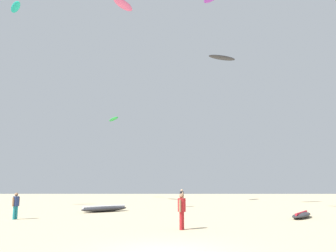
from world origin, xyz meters
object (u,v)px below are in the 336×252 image
object	(u,v)px
kite_aloft_1	(123,4)
person_foreground	(182,208)
kite_grounded_near	(105,209)
kite_aloft_0	(113,119)
person_midground	(182,196)
person_left	(16,204)
kite_grounded_mid	(301,215)
kite_aloft_3	(16,7)
kite_aloft_5	(222,58)

from	to	relation	value
kite_aloft_1	person_foreground	bearing A→B (deg)	-73.48
person_foreground	kite_grounded_near	world-z (taller)	person_foreground
kite_aloft_0	kite_aloft_1	size ratio (longest dim) A/B	0.95
person_midground	person_left	world-z (taller)	person_midground
kite_grounded_mid	kite_aloft_1	bearing A→B (deg)	133.99
kite_grounded_near	kite_aloft_3	xyz separation A→B (m)	(-15.83, 16.08, 25.61)
person_midground	kite_grounded_near	size ratio (longest dim) A/B	0.43
person_left	kite_grounded_mid	size ratio (longest dim) A/B	0.50
person_midground	person_left	size ratio (longest dim) A/B	1.00
kite_grounded_mid	kite_aloft_3	world-z (taller)	kite_aloft_3
kite_aloft_0	kite_aloft_1	distance (m)	14.24
kite_aloft_5	person_midground	bearing A→B (deg)	-159.91
kite_grounded_near	kite_aloft_1	xyz separation A→B (m)	(-0.26, 9.62, 22.48)
person_foreground	kite_aloft_0	xyz separation A→B (m)	(-7.92, 27.14, 9.40)
person_left	kite_aloft_3	world-z (taller)	kite_aloft_3
kite_aloft_0	person_foreground	bearing A→B (deg)	-73.73
kite_aloft_3	kite_grounded_near	bearing A→B (deg)	-45.46
person_midground	kite_grounded_near	xyz separation A→B (m)	(-6.29, -5.71, -0.73)
kite_aloft_3	kite_grounded_mid	bearing A→B (deg)	-35.33
person_foreground	kite_aloft_3	size ratio (longest dim) A/B	0.52
kite_aloft_1	kite_aloft_3	distance (m)	17.15
person_midground	kite_aloft_3	distance (m)	34.87
kite_grounded_mid	kite_grounded_near	bearing A→B (deg)	160.49
person_left	kite_aloft_1	xyz separation A→B (m)	(4.30, 15.41, 21.75)
person_midground	kite_grounded_mid	size ratio (longest dim) A/B	0.50
person_foreground	kite_aloft_5	bearing A→B (deg)	-83.00
person_foreground	kite_aloft_5	distance (m)	23.50
kite_aloft_0	kite_aloft_5	size ratio (longest dim) A/B	0.98
person_left	kite_aloft_5	distance (m)	24.75
person_midground	kite_aloft_3	xyz separation A→B (m)	(-22.11, 10.37, 24.88)
person_left	kite_aloft_1	world-z (taller)	kite_aloft_1
person_foreground	person_left	distance (m)	11.37
kite_aloft_0	person_left	bearing A→B (deg)	-96.08
kite_aloft_1	kite_aloft_5	world-z (taller)	kite_aloft_1
kite_grounded_mid	kite_aloft_1	world-z (taller)	kite_aloft_1
kite_aloft_1	kite_aloft_5	distance (m)	13.39
person_left	kite_grounded_mid	bearing A→B (deg)	28.27
kite_aloft_3	kite_aloft_5	size ratio (longest dim) A/B	1.02
kite_aloft_3	kite_aloft_5	distance (m)	29.84
person_midground	kite_aloft_5	distance (m)	15.15
person_midground	kite_aloft_5	bearing A→B (deg)	174.86
kite_grounded_mid	kite_aloft_1	size ratio (longest dim) A/B	0.97
kite_grounded_near	kite_aloft_5	bearing A→B (deg)	34.39
person_left	kite_grounded_near	bearing A→B (deg)	77.16
kite_grounded_near	kite_aloft_1	world-z (taller)	kite_aloft_1
person_left	kite_aloft_5	xyz separation A→B (m)	(15.26, 13.12, 14.41)
person_midground	kite_aloft_3	size ratio (longest dim) A/B	0.49
kite_aloft_3	kite_aloft_5	bearing A→B (deg)	-18.27
kite_grounded_mid	kite_aloft_0	world-z (taller)	kite_aloft_0
kite_grounded_mid	kite_aloft_0	distance (m)	28.55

